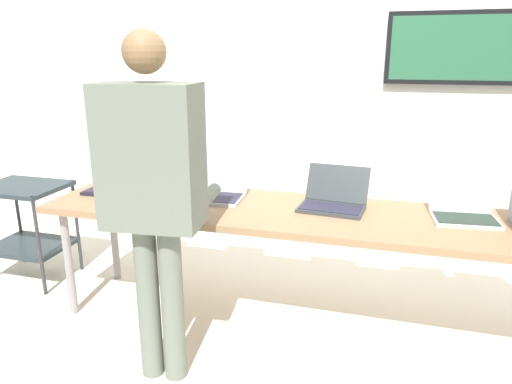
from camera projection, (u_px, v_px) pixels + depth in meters
ground at (297, 327)px, 2.84m from camera, size 8.00×8.00×0.04m
back_wall at (333, 99)px, 3.51m from camera, size 8.00×0.11×2.48m
workbench at (300, 219)px, 2.64m from camera, size 2.97×0.70×0.73m
laptop_station_0 at (117, 181)px, 3.02m from camera, size 0.32×0.32×0.25m
laptop_station_1 at (218, 187)px, 2.86m from camera, size 0.35×0.34×0.27m
laptop_station_2 at (334, 199)px, 2.67m from camera, size 0.39×0.35×0.22m
laptop_station_3 at (463, 208)px, 2.49m from camera, size 0.36×0.35×0.24m
person at (153, 182)px, 2.12m from camera, size 0.48×0.62×1.68m
storage_cart at (26, 217)px, 3.31m from camera, size 0.56×0.44×0.70m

